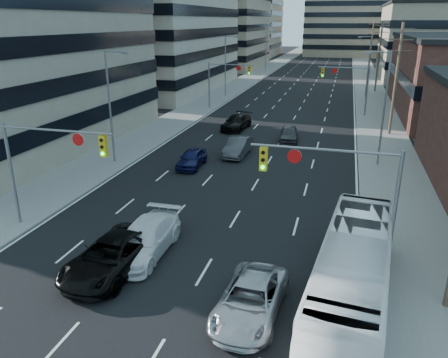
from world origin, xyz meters
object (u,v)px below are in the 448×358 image
object	(u,v)px
sedan_blue	(192,158)
white_van	(145,239)
black_pickup	(112,256)
transit_bus	(353,272)
silver_suv	(250,300)

from	to	relation	value
sedan_blue	white_van	bearing A→B (deg)	-81.98
black_pickup	white_van	xyz separation A→B (m)	(0.75, 1.93, -0.00)
black_pickup	transit_bus	xyz separation A→B (m)	(10.75, 0.24, 0.74)
white_van	transit_bus	xyz separation A→B (m)	(10.00, -1.69, 0.75)
white_van	transit_bus	world-z (taller)	transit_bus
white_van	sedan_blue	world-z (taller)	white_van
transit_bus	sedan_blue	bearing A→B (deg)	134.56
silver_suv	transit_bus	bearing A→B (deg)	26.78
silver_suv	transit_bus	distance (m)	4.30
black_pickup	sedan_blue	world-z (taller)	black_pickup
white_van	silver_suv	world-z (taller)	white_van
transit_bus	white_van	bearing A→B (deg)	176.41
black_pickup	sedan_blue	bearing A→B (deg)	100.92
black_pickup	sedan_blue	size ratio (longest dim) A/B	1.39
black_pickup	transit_bus	distance (m)	10.78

